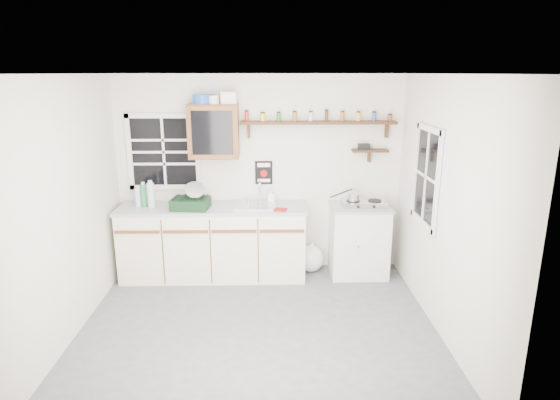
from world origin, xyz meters
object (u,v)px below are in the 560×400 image
Objects in this scene: spice_shelf at (318,122)px; dish_rack at (192,200)px; main_cabinet at (214,241)px; right_cabinet at (359,240)px; hotplate at (364,203)px; upper_cabinet at (214,131)px.

spice_shelf is 4.07× the size of dish_rack.
spice_shelf reaches higher than main_cabinet.
right_cabinet is at bearing 9.57° from dish_rack.
hotplate is (1.88, 0.01, 0.48)m from main_cabinet.
main_cabinet is at bearing -179.73° from hotplate.
right_cabinet is 1.58m from spice_shelf.
main_cabinet is 2.54× the size of right_cabinet.
dish_rack reaches higher than right_cabinet.
dish_rack is (-1.54, -0.31, -0.90)m from spice_shelf.
hotplate is at bearing -20.08° from spice_shelf.
upper_cabinet is 1.20× the size of hotplate.
main_cabinet is at bearing -179.21° from right_cabinet.
hotplate is (0.04, -0.02, 0.49)m from right_cabinet.
right_cabinet is (1.83, 0.03, -0.01)m from main_cabinet.
dish_rack is (-0.26, -0.24, -0.80)m from upper_cabinet.
right_cabinet is 1.94× the size of dish_rack.
dish_rack reaches higher than main_cabinet.
main_cabinet is 1.37m from upper_cabinet.
upper_cabinet is at bearing 176.24° from right_cabinet.
right_cabinet is at bearing 0.79° from main_cabinet.
spice_shelf is at bearing 9.26° from main_cabinet.
main_cabinet is at bearing -103.68° from upper_cabinet.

